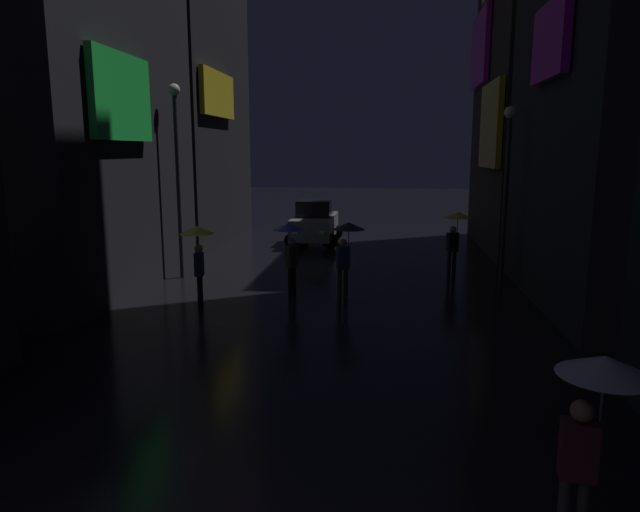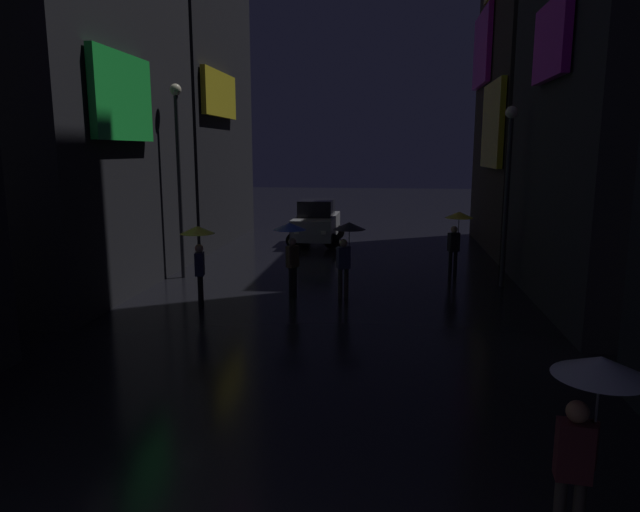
# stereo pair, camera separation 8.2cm
# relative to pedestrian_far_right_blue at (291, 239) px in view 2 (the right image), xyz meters

# --- Properties ---
(building_left_far) EXTENTS (4.25, 8.52, 18.55)m
(building_left_far) POSITION_rel_pedestrian_far_right_blue_xyz_m (-6.39, 9.59, 7.61)
(building_left_far) COLOR black
(building_left_far) RESTS_ON ground
(building_right_far) EXTENTS (4.25, 7.90, 15.47)m
(building_right_far) POSITION_rel_pedestrian_far_right_blue_xyz_m (8.58, 9.28, 6.06)
(building_right_far) COLOR #2D2826
(building_right_far) RESTS_ON ground
(pedestrian_far_right_blue) EXTENTS (0.90, 0.90, 2.12)m
(pedestrian_far_right_blue) POSITION_rel_pedestrian_far_right_blue_xyz_m (0.00, 0.00, 0.00)
(pedestrian_far_right_blue) COLOR black
(pedestrian_far_right_blue) RESTS_ON ground
(pedestrian_near_crossing_yellow) EXTENTS (0.90, 0.90, 2.12)m
(pedestrian_near_crossing_yellow) POSITION_rel_pedestrian_far_right_blue_xyz_m (-2.24, -1.12, 0.00)
(pedestrian_near_crossing_yellow) COLOR black
(pedestrian_near_crossing_yellow) RESTS_ON ground
(pedestrian_midstreet_centre_yellow) EXTENTS (0.90, 0.90, 2.12)m
(pedestrian_midstreet_centre_yellow) POSITION_rel_pedestrian_far_right_blue_xyz_m (4.85, 3.30, 0.00)
(pedestrian_midstreet_centre_yellow) COLOR black
(pedestrian_midstreet_centre_yellow) RESTS_ON ground
(pedestrian_midstreet_left_black) EXTENTS (0.90, 0.90, 2.12)m
(pedestrian_midstreet_left_black) POSITION_rel_pedestrian_far_right_blue_xyz_m (1.55, 0.17, 0.00)
(pedestrian_midstreet_left_black) COLOR #38332D
(pedestrian_midstreet_left_black) RESTS_ON ground
(pedestrian_foreground_right_clear) EXTENTS (0.90, 0.90, 2.12)m
(pedestrian_foreground_right_clear) POSITION_rel_pedestrian_far_right_blue_xyz_m (4.66, -9.79, 0.00)
(pedestrian_foreground_right_clear) COLOR #38332D
(pedestrian_foreground_right_clear) RESTS_ON ground
(car_distant) EXTENTS (2.26, 4.15, 1.92)m
(car_distant) POSITION_rel_pedestrian_far_right_blue_xyz_m (-0.51, 9.51, -0.74)
(car_distant) COLOR #99999E
(car_distant) RESTS_ON ground
(streetlamp_left_far) EXTENTS (0.36, 0.36, 6.05)m
(streetlamp_left_far) POSITION_rel_pedestrian_far_right_blue_xyz_m (-3.90, 2.12, 2.07)
(streetlamp_left_far) COLOR #2D2D33
(streetlamp_left_far) RESTS_ON ground
(streetlamp_right_far) EXTENTS (0.36, 0.36, 5.31)m
(streetlamp_right_far) POSITION_rel_pedestrian_far_right_blue_xyz_m (6.10, 2.14, 1.67)
(streetlamp_right_far) COLOR #2D2D33
(streetlamp_right_far) RESTS_ON ground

